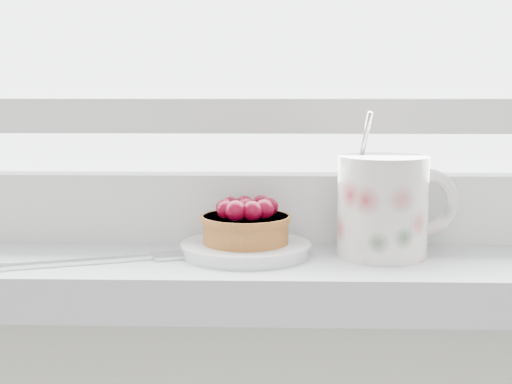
{
  "coord_description": "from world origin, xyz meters",
  "views": [
    {
      "loc": [
        -0.0,
        1.23,
        1.09
      ],
      "look_at": [
        -0.02,
        1.88,
        1.0
      ],
      "focal_mm": 50.0,
      "sensor_mm": 36.0,
      "label": 1
    }
  ],
  "objects_px": {
    "saucer": "(246,249)",
    "raspberry_tart": "(246,223)",
    "floral_mug": "(386,204)",
    "fork": "(108,260)"
  },
  "relations": [
    {
      "from": "saucer",
      "to": "raspberry_tart",
      "type": "bearing_deg",
      "value": -60.58
    },
    {
      "from": "floral_mug",
      "to": "saucer",
      "type": "bearing_deg",
      "value": -179.75
    },
    {
      "from": "saucer",
      "to": "floral_mug",
      "type": "relative_size",
      "value": 0.91
    },
    {
      "from": "floral_mug",
      "to": "fork",
      "type": "relative_size",
      "value": 0.63
    },
    {
      "from": "saucer",
      "to": "raspberry_tart",
      "type": "xyz_separation_m",
      "value": [
        0.0,
        -0.0,
        0.03
      ]
    },
    {
      "from": "saucer",
      "to": "raspberry_tart",
      "type": "relative_size",
      "value": 1.46
    },
    {
      "from": "raspberry_tart",
      "to": "fork",
      "type": "height_order",
      "value": "raspberry_tart"
    },
    {
      "from": "floral_mug",
      "to": "fork",
      "type": "bearing_deg",
      "value": -172.78
    },
    {
      "from": "raspberry_tart",
      "to": "fork",
      "type": "relative_size",
      "value": 0.39
    },
    {
      "from": "floral_mug",
      "to": "fork",
      "type": "distance_m",
      "value": 0.26
    }
  ]
}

